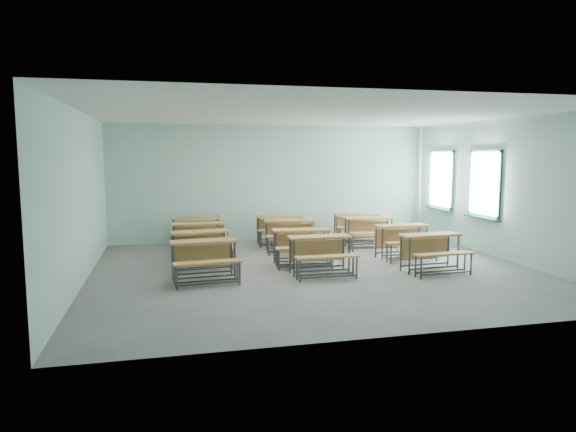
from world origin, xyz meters
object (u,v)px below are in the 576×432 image
desk_unit_r1c0 (201,243)px  desk_unit_r1c1 (302,241)px  desk_unit_r0c0 (204,254)px  desk_unit_r2c0 (199,234)px  desk_unit_r0c2 (433,247)px  desk_unit_r3c0 (196,227)px  desk_unit_r3c2 (357,223)px  desk_unit_r2c2 (370,228)px  desk_unit_r0c1 (321,249)px  desk_unit_r2c1 (290,231)px  desk_unit_r3c1 (280,225)px  desk_unit_r1c2 (404,236)px

desk_unit_r1c0 → desk_unit_r1c1: (2.15, -0.24, 0.00)m
desk_unit_r0c0 → desk_unit_r2c0: size_ratio=1.02×
desk_unit_r0c2 → desk_unit_r3c0: size_ratio=1.03×
desk_unit_r3c2 → desk_unit_r1c0: bearing=-144.6°
desk_unit_r3c2 → desk_unit_r2c2: bearing=-84.8°
desk_unit_r2c0 → desk_unit_r3c2: bearing=11.4°
desk_unit_r1c1 → desk_unit_r3c0: same height
desk_unit_r1c1 → desk_unit_r2c2: bearing=40.2°
desk_unit_r0c1 → desk_unit_r1c0: (-2.28, 1.23, 0.00)m
desk_unit_r1c1 → desk_unit_r2c1: size_ratio=0.99×
desk_unit_r0c0 → desk_unit_r1c0: same height
desk_unit_r0c2 → desk_unit_r0c0: bearing=171.9°
desk_unit_r0c0 → desk_unit_r3c1: size_ratio=1.01×
desk_unit_r1c1 → desk_unit_r2c2: same height
desk_unit_r3c0 → desk_unit_r2c0: bearing=-91.6°
desk_unit_r0c2 → desk_unit_r3c0: 6.04m
desk_unit_r1c1 → desk_unit_r0c2: bearing=-23.0°
desk_unit_r1c0 → desk_unit_r3c0: same height
desk_unit_r2c2 → desk_unit_r3c0: 4.48m
desk_unit_r1c2 → desk_unit_r2c2: same height
desk_unit_r0c0 → desk_unit_r0c1: same height
desk_unit_r2c1 → desk_unit_r2c2: (2.11, 0.03, 0.00)m
desk_unit_r1c2 → desk_unit_r0c2: bearing=-94.8°
desk_unit_r0c0 → desk_unit_r2c1: size_ratio=0.98×
desk_unit_r1c2 → desk_unit_r2c0: same height
desk_unit_r2c1 → desk_unit_r3c2: (2.15, 1.03, 0.00)m
desk_unit_r1c1 → desk_unit_r1c2: bearing=7.9°
desk_unit_r1c1 → desk_unit_r1c2: size_ratio=1.02×
desk_unit_r0c1 → desk_unit_r3c2: (2.14, 3.58, 0.00)m
desk_unit_r1c2 → desk_unit_r3c0: 5.25m
desk_unit_r0c1 → desk_unit_r3c0: same height
desk_unit_r0c1 → desk_unit_r0c0: bearing=179.8°
desk_unit_r2c1 → desk_unit_r3c1: size_ratio=1.02×
desk_unit_r0c1 → desk_unit_r0c2: (2.29, -0.28, 0.00)m
desk_unit_r2c2 → desk_unit_r3c1: 2.36m
desk_unit_r1c1 → desk_unit_r2c0: bearing=148.2°
desk_unit_r1c0 → desk_unit_r3c1: (2.24, 2.35, 0.00)m
desk_unit_r0c0 → desk_unit_r3c1: same height
desk_unit_r2c0 → desk_unit_r3c2: same height
desk_unit_r3c2 → desk_unit_r3c1: bearing=-172.6°
desk_unit_r1c0 → desk_unit_r0c0: bearing=-96.7°
desk_unit_r0c1 → desk_unit_r3c1: bearing=90.6°
desk_unit_r0c0 → desk_unit_r2c1: bearing=43.8°
desk_unit_r0c2 → desk_unit_r1c0: bearing=157.1°
desk_unit_r0c1 → desk_unit_r3c0: (-2.22, 3.74, 0.00)m
desk_unit_r3c2 → desk_unit_r2c0: bearing=-159.2°
desk_unit_r1c2 → desk_unit_r2c2: (-0.24, 1.45, 0.00)m
desk_unit_r1c0 → desk_unit_r1c2: same height
desk_unit_r0c2 → desk_unit_r1c0: 4.81m
desk_unit_r1c1 → desk_unit_r3c0: 3.45m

